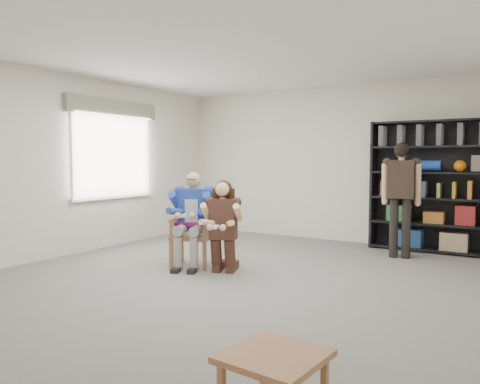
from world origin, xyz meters
The scene contains 9 objects.
room_shell centered at (0.00, 0.00, 1.40)m, with size 6.00×7.00×2.80m, color white, non-canonical shape.
floor centered at (0.00, 0.00, 0.00)m, with size 6.00×7.00×0.01m, color slate.
window_left centered at (-2.95, 1.00, 1.63)m, with size 0.16×2.00×1.75m, color silver, non-canonical shape.
armchair centered at (-0.89, 0.46, 0.51)m, with size 0.59×0.57×1.01m, color olive, non-canonical shape.
seated_man centered at (-0.89, 0.46, 0.66)m, with size 0.57×0.79×1.32m, color navy, non-canonical shape.
kneeling_woman centered at (-0.31, 0.34, 0.60)m, with size 0.51×0.81×1.21m, color #3A231B, non-canonical shape.
bookshelf centered at (1.70, 3.28, 1.05)m, with size 1.80×0.38×2.10m, color black, non-canonical shape.
standing_man centered at (1.43, 2.54, 0.86)m, with size 0.53×0.30×1.73m, color black, non-canonical shape.
side_table centered at (1.82, -2.32, 0.19)m, with size 0.54×0.54×0.37m, color olive, non-canonical shape.
Camera 1 is at (3.02, -4.65, 1.48)m, focal length 35.00 mm.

